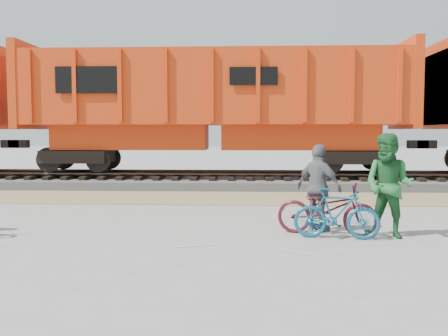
% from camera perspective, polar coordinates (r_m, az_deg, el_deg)
% --- Properties ---
extents(ground, '(120.00, 120.00, 0.00)m').
position_cam_1_polar(ground, '(9.53, 3.22, -7.89)').
color(ground, '#9E9E99').
rests_on(ground, ground).
extents(gravel_strip, '(120.00, 3.00, 0.02)m').
position_cam_1_polar(gravel_strip, '(14.95, 3.00, -3.46)').
color(gravel_strip, tan).
rests_on(gravel_strip, ground).
extents(ballast_bed, '(120.00, 4.00, 0.30)m').
position_cam_1_polar(ballast_bed, '(18.41, 2.93, -1.59)').
color(ballast_bed, slate).
rests_on(ballast_bed, ground).
extents(track, '(120.00, 2.60, 0.24)m').
position_cam_1_polar(track, '(18.38, 2.94, -0.58)').
color(track, black).
rests_on(track, ballast_bed).
extents(hopper_car_center, '(14.00, 3.13, 4.65)m').
position_cam_1_polar(hopper_car_center, '(18.39, -1.09, 7.32)').
color(hopper_car_center, black).
rests_on(hopper_car_center, track).
extents(bicycle_teal, '(1.63, 0.69, 0.95)m').
position_cam_1_polar(bicycle_teal, '(9.51, 12.75, -5.09)').
color(bicycle_teal, '#135B7A').
rests_on(bicycle_teal, ground).
extents(bicycle_maroon, '(2.03, 1.20, 1.01)m').
position_cam_1_polar(bicycle_maroon, '(9.81, 11.67, -4.63)').
color(bicycle_maroon, '#531520').
rests_on(bicycle_maroon, ground).
extents(person_man, '(1.21, 1.17, 1.96)m').
position_cam_1_polar(person_man, '(9.86, 18.33, -1.91)').
color(person_man, '#246631').
rests_on(person_man, ground).
extents(person_woman, '(1.03, 1.01, 1.75)m').
position_cam_1_polar(person_woman, '(10.14, 10.78, -2.23)').
color(person_woman, slate).
rests_on(person_woman, ground).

